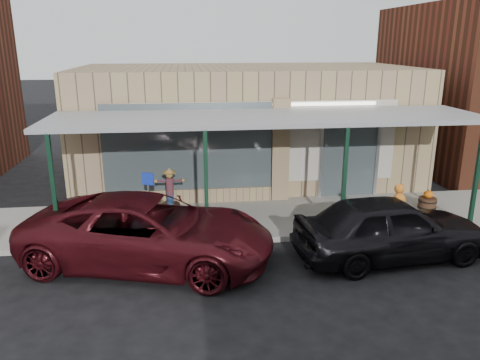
{
  "coord_description": "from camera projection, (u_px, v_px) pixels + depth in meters",
  "views": [
    {
      "loc": [
        -2.3,
        -9.12,
        5.06
      ],
      "look_at": [
        -0.89,
        2.6,
        1.57
      ],
      "focal_mm": 35.0,
      "sensor_mm": 36.0,
      "label": 1
    }
  ],
  "objects": [
    {
      "name": "awning",
      "position": [
        268.0,
        119.0,
        12.92
      ],
      "size": [
        12.0,
        3.0,
        3.04
      ],
      "color": "gray",
      "rests_on": "ground"
    },
    {
      "name": "handicap_sign",
      "position": [
        148.0,
        194.0,
        12.42
      ],
      "size": [
        0.32,
        0.15,
        1.62
      ],
      "rotation": [
        0.0,
        0.0,
        -0.4
      ],
      "color": "gray",
      "rests_on": "sidewalk"
    },
    {
      "name": "storefront",
      "position": [
        246.0,
        124.0,
        17.56
      ],
      "size": [
        12.0,
        6.25,
        4.2
      ],
      "color": "#93765A",
      "rests_on": "ground"
    },
    {
      "name": "barrel_pumpkin",
      "position": [
        427.0,
        202.0,
        14.26
      ],
      "size": [
        0.68,
        0.68,
        0.62
      ],
      "rotation": [
        0.0,
        0.0,
        0.37
      ],
      "color": "#44281B",
      "rests_on": "sidewalk"
    },
    {
      "name": "ground",
      "position": [
        293.0,
        279.0,
        10.38
      ],
      "size": [
        120.0,
        120.0,
        0.0
      ],
      "primitive_type": "plane",
      "color": "black",
      "rests_on": "ground"
    },
    {
      "name": "barrel_scarecrow",
      "position": [
        170.0,
        200.0,
        13.62
      ],
      "size": [
        0.86,
        0.69,
        1.44
      ],
      "rotation": [
        0.0,
        0.0,
        -0.29
      ],
      "color": "#44281B",
      "rests_on": "sidewalk"
    },
    {
      "name": "block_buildings_near",
      "position": [
        293.0,
        76.0,
        18.3
      ],
      "size": [
        61.0,
        8.0,
        8.0
      ],
      "color": "brown",
      "rests_on": "ground"
    },
    {
      "name": "car_maroon",
      "position": [
        149.0,
        232.0,
        10.91
      ],
      "size": [
        6.32,
        4.16,
        1.62
      ],
      "primitive_type": "imported",
      "rotation": [
        0.0,
        0.0,
        1.3
      ],
      "color": "#410D13",
      "rests_on": "ground"
    },
    {
      "name": "parked_sedan",
      "position": [
        390.0,
        228.0,
        11.19
      ],
      "size": [
        4.79,
        2.34,
        1.64
      ],
      "rotation": [
        0.0,
        0.0,
        1.68
      ],
      "color": "black",
      "rests_on": "ground"
    },
    {
      "name": "sidewalk",
      "position": [
        266.0,
        218.0,
        13.79
      ],
      "size": [
        40.0,
        3.2,
        0.15
      ],
      "primitive_type": "cube",
      "color": "gray",
      "rests_on": "ground"
    }
  ]
}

